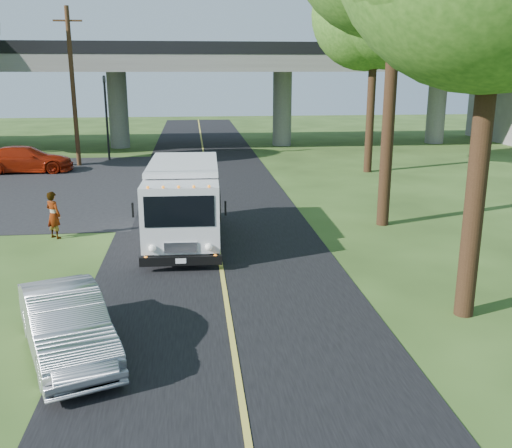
{
  "coord_description": "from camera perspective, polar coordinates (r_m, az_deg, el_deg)",
  "views": [
    {
      "loc": [
        -0.72,
        -10.76,
        5.57
      ],
      "look_at": [
        0.89,
        3.74,
        1.6
      ],
      "focal_mm": 40.0,
      "sensor_mm": 36.0,
      "label": 1
    }
  ],
  "objects": [
    {
      "name": "ground",
      "position": [
        12.14,
        -2.3,
        -12.11
      ],
      "size": [
        120.0,
        120.0,
        0.0
      ],
      "primitive_type": "plane",
      "color": "#2A4217",
      "rests_on": "ground"
    },
    {
      "name": "road",
      "position": [
        21.51,
        -4.21,
        0.2
      ],
      "size": [
        7.0,
        90.0,
        0.02
      ],
      "primitive_type": "cube",
      "color": "black",
      "rests_on": "ground"
    },
    {
      "name": "lane_line",
      "position": [
        21.5,
        -4.21,
        0.25
      ],
      "size": [
        0.12,
        90.0,
        0.01
      ],
      "primitive_type": "cube",
      "color": "gold",
      "rests_on": "road"
    },
    {
      "name": "overpass",
      "position": [
        42.78,
        -5.54,
        13.8
      ],
      "size": [
        54.0,
        10.0,
        7.3
      ],
      "color": "slate",
      "rests_on": "ground"
    },
    {
      "name": "traffic_signal",
      "position": [
        37.22,
        -14.77,
        11.09
      ],
      "size": [
        0.18,
        0.22,
        5.2
      ],
      "color": "black",
      "rests_on": "ground"
    },
    {
      "name": "utility_pole",
      "position": [
        35.43,
        -17.84,
        12.94
      ],
      "size": [
        1.6,
        0.26,
        9.0
      ],
      "color": "#472D19",
      "rests_on": "ground"
    },
    {
      "name": "tree_right_far",
      "position": [
        32.28,
        12.32,
        19.75
      ],
      "size": [
        5.77,
        5.67,
        10.99
      ],
      "color": "#382314",
      "rests_on": "ground"
    },
    {
      "name": "step_van",
      "position": [
        18.86,
        -7.23,
        2.36
      ],
      "size": [
        2.44,
        6.25,
        2.6
      ],
      "rotation": [
        0.0,
        0.0,
        -0.03
      ],
      "color": "silver",
      "rests_on": "ground"
    },
    {
      "name": "red_sedan",
      "position": [
        34.35,
        -21.99,
        6.02
      ],
      "size": [
        5.04,
        2.17,
        1.45
      ],
      "primitive_type": "imported",
      "rotation": [
        0.0,
        0.0,
        1.6
      ],
      "color": "maroon",
      "rests_on": "ground"
    },
    {
      "name": "silver_sedan",
      "position": [
        12.11,
        -18.44,
        -9.49
      ],
      "size": [
        2.78,
        4.31,
        1.34
      ],
      "primitive_type": "imported",
      "rotation": [
        0.0,
        0.0,
        0.37
      ],
      "color": "#92959A",
      "rests_on": "ground"
    },
    {
      "name": "pedestrian",
      "position": [
        20.44,
        -19.59,
        0.86
      ],
      "size": [
        0.71,
        0.67,
        1.62
      ],
      "primitive_type": "imported",
      "rotation": [
        0.0,
        0.0,
        2.48
      ],
      "color": "gray",
      "rests_on": "ground"
    }
  ]
}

